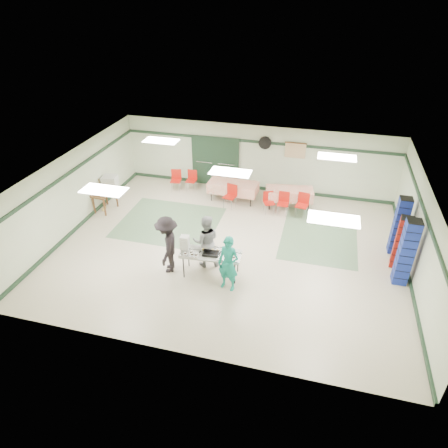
% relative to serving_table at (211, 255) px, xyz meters
% --- Properties ---
extents(floor, '(11.00, 11.00, 0.00)m').
position_rel_serving_table_xyz_m(floor, '(0.20, 1.50, -0.71)').
color(floor, '#BCB097').
rests_on(floor, ground).
extents(ceiling, '(11.00, 11.00, 0.00)m').
position_rel_serving_table_xyz_m(ceiling, '(0.20, 1.50, 1.99)').
color(ceiling, white).
rests_on(ceiling, wall_back).
extents(wall_back, '(11.00, 0.00, 11.00)m').
position_rel_serving_table_xyz_m(wall_back, '(0.20, 6.00, 0.64)').
color(wall_back, beige).
rests_on(wall_back, floor).
extents(wall_front, '(11.00, 0.00, 11.00)m').
position_rel_serving_table_xyz_m(wall_front, '(0.20, -3.00, 0.64)').
color(wall_front, beige).
rests_on(wall_front, floor).
extents(wall_left, '(0.00, 9.00, 9.00)m').
position_rel_serving_table_xyz_m(wall_left, '(-5.30, 1.50, 0.64)').
color(wall_left, beige).
rests_on(wall_left, floor).
extents(wall_right, '(0.00, 9.00, 9.00)m').
position_rel_serving_table_xyz_m(wall_right, '(5.70, 1.50, 0.64)').
color(wall_right, beige).
rests_on(wall_right, floor).
extents(trim_back, '(11.00, 0.06, 0.10)m').
position_rel_serving_table_xyz_m(trim_back, '(0.20, 5.97, 1.34)').
color(trim_back, '#1C3423').
rests_on(trim_back, wall_back).
extents(baseboard_back, '(11.00, 0.06, 0.12)m').
position_rel_serving_table_xyz_m(baseboard_back, '(0.20, 5.97, -0.65)').
color(baseboard_back, '#1C3423').
rests_on(baseboard_back, floor).
extents(trim_left, '(0.06, 9.00, 0.10)m').
position_rel_serving_table_xyz_m(trim_left, '(-5.27, 1.50, 1.34)').
color(trim_left, '#1C3423').
rests_on(trim_left, wall_back).
extents(baseboard_left, '(0.06, 9.00, 0.12)m').
position_rel_serving_table_xyz_m(baseboard_left, '(-5.27, 1.50, -0.65)').
color(baseboard_left, '#1C3423').
rests_on(baseboard_left, floor).
extents(trim_right, '(0.06, 9.00, 0.10)m').
position_rel_serving_table_xyz_m(trim_right, '(5.67, 1.50, 1.34)').
color(trim_right, '#1C3423').
rests_on(trim_right, wall_back).
extents(baseboard_right, '(0.06, 9.00, 0.12)m').
position_rel_serving_table_xyz_m(baseboard_right, '(5.67, 1.50, -0.65)').
color(baseboard_right, '#1C3423').
rests_on(baseboard_right, floor).
extents(green_patch_a, '(3.50, 3.00, 0.01)m').
position_rel_serving_table_xyz_m(green_patch_a, '(-2.30, 2.50, -0.71)').
color(green_patch_a, '#5E7F5C').
rests_on(green_patch_a, floor).
extents(green_patch_b, '(2.50, 3.50, 0.01)m').
position_rel_serving_table_xyz_m(green_patch_b, '(3.00, 3.00, -0.71)').
color(green_patch_b, '#5E7F5C').
rests_on(green_patch_b, floor).
extents(double_door_left, '(0.90, 0.06, 2.10)m').
position_rel_serving_table_xyz_m(double_door_left, '(-2.00, 5.94, 0.34)').
color(double_door_left, gray).
rests_on(double_door_left, floor).
extents(double_door_right, '(0.90, 0.06, 2.10)m').
position_rel_serving_table_xyz_m(double_door_right, '(-1.05, 5.94, 0.34)').
color(double_door_right, gray).
rests_on(double_door_right, floor).
extents(door_frame, '(2.00, 0.03, 2.15)m').
position_rel_serving_table_xyz_m(door_frame, '(-1.53, 5.92, 0.34)').
color(door_frame, '#1C3423').
rests_on(door_frame, floor).
extents(wall_fan, '(0.50, 0.10, 0.50)m').
position_rel_serving_table_xyz_m(wall_fan, '(0.50, 5.94, 1.34)').
color(wall_fan, black).
rests_on(wall_fan, wall_back).
extents(scroll_banner, '(0.80, 0.02, 0.60)m').
position_rel_serving_table_xyz_m(scroll_banner, '(1.70, 5.94, 1.14)').
color(scroll_banner, '#CFB181').
rests_on(scroll_banner, wall_back).
extents(serving_table, '(1.79, 0.83, 0.76)m').
position_rel_serving_table_xyz_m(serving_table, '(0.00, 0.00, 0.00)').
color(serving_table, '#B6B6B1').
rests_on(serving_table, floor).
extents(sheet_tray_right, '(0.66, 0.52, 0.02)m').
position_rel_serving_table_xyz_m(sheet_tray_right, '(0.57, -0.04, 0.06)').
color(sheet_tray_right, silver).
rests_on(sheet_tray_right, serving_table).
extents(sheet_tray_mid, '(0.65, 0.51, 0.02)m').
position_rel_serving_table_xyz_m(sheet_tray_mid, '(-0.03, 0.09, 0.06)').
color(sheet_tray_mid, silver).
rests_on(sheet_tray_mid, serving_table).
extents(sheet_tray_left, '(0.60, 0.47, 0.02)m').
position_rel_serving_table_xyz_m(sheet_tray_left, '(-0.57, -0.17, 0.06)').
color(sheet_tray_left, silver).
rests_on(sheet_tray_left, serving_table).
extents(baking_pan, '(0.48, 0.32, 0.08)m').
position_rel_serving_table_xyz_m(baking_pan, '(0.02, -0.05, 0.09)').
color(baking_pan, black).
rests_on(baking_pan, serving_table).
extents(foam_box_stack, '(0.26, 0.24, 0.45)m').
position_rel_serving_table_xyz_m(foam_box_stack, '(-0.79, 0.02, 0.27)').
color(foam_box_stack, white).
rests_on(foam_box_stack, serving_table).
extents(volunteer_teal, '(0.68, 0.52, 1.67)m').
position_rel_serving_table_xyz_m(volunteer_teal, '(0.64, -0.45, 0.12)').
color(volunteer_teal, '#148A78').
rests_on(volunteer_teal, floor).
extents(volunteer_grey, '(0.97, 0.85, 1.69)m').
position_rel_serving_table_xyz_m(volunteer_grey, '(-0.28, 0.46, 0.13)').
color(volunteer_grey, gray).
rests_on(volunteer_grey, floor).
extents(volunteer_dark, '(0.91, 1.28, 1.80)m').
position_rel_serving_table_xyz_m(volunteer_dark, '(-1.29, -0.09, 0.19)').
color(volunteer_dark, black).
rests_on(volunteer_dark, floor).
extents(dining_table_a, '(1.86, 1.05, 0.77)m').
position_rel_serving_table_xyz_m(dining_table_a, '(1.71, 4.75, -0.14)').
color(dining_table_a, red).
rests_on(dining_table_a, floor).
extents(dining_table_b, '(1.95, 0.93, 0.77)m').
position_rel_serving_table_xyz_m(dining_table_b, '(-0.49, 4.75, -0.14)').
color(dining_table_b, red).
rests_on(dining_table_b, floor).
extents(chair_a, '(0.41, 0.41, 0.86)m').
position_rel_serving_table_xyz_m(chair_a, '(1.57, 4.19, -0.18)').
color(chair_a, red).
rests_on(chair_a, floor).
extents(chair_b, '(0.50, 0.50, 0.81)m').
position_rel_serving_table_xyz_m(chair_b, '(1.02, 4.18, -0.22)').
color(chair_b, red).
rests_on(chair_b, floor).
extents(chair_c, '(0.49, 0.49, 0.91)m').
position_rel_serving_table_xyz_m(chair_c, '(2.27, 4.19, -0.16)').
color(chair_c, red).
rests_on(chair_c, floor).
extents(chair_d, '(0.52, 0.52, 0.92)m').
position_rel_serving_table_xyz_m(chair_d, '(-0.43, 4.19, -0.15)').
color(chair_d, red).
rests_on(chair_d, floor).
extents(chair_loose_a, '(0.40, 0.40, 0.85)m').
position_rel_serving_table_xyz_m(chair_loose_a, '(-2.35, 5.24, -0.19)').
color(chair_loose_a, red).
rests_on(chair_loose_a, floor).
extents(chair_loose_b, '(0.48, 0.48, 0.88)m').
position_rel_serving_table_xyz_m(chair_loose_b, '(-2.96, 5.04, -0.17)').
color(chair_loose_b, red).
rests_on(chair_loose_b, floor).
extents(crate_stack_blue_a, '(0.38, 0.38, 1.94)m').
position_rel_serving_table_xyz_m(crate_stack_blue_a, '(5.35, 2.61, 0.26)').
color(crate_stack_blue_a, navy).
rests_on(crate_stack_blue_a, floor).
extents(crate_stack_red, '(0.42, 0.42, 1.69)m').
position_rel_serving_table_xyz_m(crate_stack_red, '(5.35, 1.84, 0.13)').
color(crate_stack_red, '#9E130F').
rests_on(crate_stack_red, floor).
extents(crate_stack_blue_b, '(0.40, 0.40, 2.06)m').
position_rel_serving_table_xyz_m(crate_stack_blue_b, '(5.35, 1.05, 0.32)').
color(crate_stack_blue_b, navy).
rests_on(crate_stack_blue_b, floor).
extents(printer_table, '(0.71, 1.00, 0.74)m').
position_rel_serving_table_xyz_m(printer_table, '(-4.95, 2.75, -0.07)').
color(printer_table, brown).
rests_on(printer_table, floor).
extents(office_printer, '(0.61, 0.56, 0.42)m').
position_rel_serving_table_xyz_m(office_printer, '(-4.95, 3.28, 0.24)').
color(office_printer, beige).
rests_on(office_printer, printer_table).
extents(broom, '(0.06, 0.21, 1.29)m').
position_rel_serving_table_xyz_m(broom, '(-5.03, 2.77, -0.04)').
color(broom, brown).
rests_on(broom, floor).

